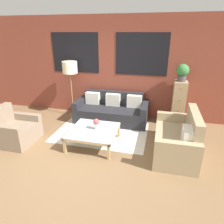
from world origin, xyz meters
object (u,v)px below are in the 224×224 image
couch_dark (112,111)px  coffee_table (93,132)px  drawer_cabinet (178,103)px  settee_vintage (178,140)px  floor_lamp (70,69)px  armchair_corner (15,130)px  potted_plant (182,72)px  flower_vase (96,123)px

couch_dark → coffee_table: size_ratio=1.96×
couch_dark → drawer_cabinet: 1.81m
settee_vintage → floor_lamp: (-2.92, 1.37, 1.08)m
settee_vintage → armchair_corner: 3.58m
settee_vintage → armchair_corner: settee_vintage is taller
armchair_corner → potted_plant: size_ratio=1.95×
settee_vintage → flower_vase: size_ratio=6.07×
coffee_table → armchair_corner: bearing=-170.5°
settee_vintage → coffee_table: (-1.78, -0.08, 0.01)m
couch_dark → settee_vintage: 2.14m
coffee_table → potted_plant: bearing=40.5°
couch_dark → floor_lamp: floor_lamp is taller
armchair_corner → flower_vase: armchair_corner is taller
coffee_table → floor_lamp: floor_lamp is taller
floor_lamp → couch_dark: bearing=-3.3°
potted_plant → flower_vase: potted_plant is taller
coffee_table → potted_plant: size_ratio=2.34×
couch_dark → flower_vase: bearing=-90.9°
couch_dark → floor_lamp: (-1.22, 0.07, 1.11)m
settee_vintage → couch_dark: bearing=142.8°
drawer_cabinet → flower_vase: drawer_cabinet is taller
floor_lamp → potted_plant: (2.99, 0.13, 0.04)m
coffee_table → couch_dark: bearing=86.8°
settee_vintage → coffee_table: 1.79m
potted_plant → couch_dark: bearing=-173.4°
floor_lamp → drawer_cabinet: 3.10m
armchair_corner → potted_plant: 4.24m
drawer_cabinet → floor_lamp: bearing=-177.4°
couch_dark → coffee_table: bearing=-93.2°
floor_lamp → potted_plant: potted_plant is taller
armchair_corner → settee_vintage: bearing=6.1°
armchair_corner → flower_vase: (1.83, 0.34, 0.23)m
couch_dark → coffee_table: 1.38m
coffee_table → drawer_cabinet: drawer_cabinet is taller
couch_dark → potted_plant: size_ratio=4.58×
coffee_table → potted_plant: 2.68m
floor_lamp → flower_vase: bearing=-49.5°
couch_dark → floor_lamp: size_ratio=1.24×
floor_lamp → potted_plant: bearing=2.6°
armchair_corner → floor_lamp: (0.63, 1.75, 1.11)m
flower_vase → drawer_cabinet: bearing=40.6°
drawer_cabinet → flower_vase: size_ratio=4.87×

